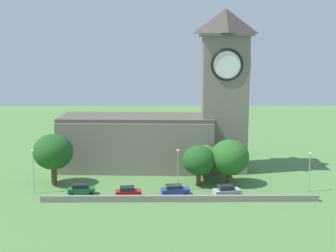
# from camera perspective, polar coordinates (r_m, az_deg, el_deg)

# --- Properties ---
(ground_plane) EXTENTS (200.00, 200.00, 0.00)m
(ground_plane) POSITION_cam_1_polar(r_m,az_deg,el_deg) (91.04, 1.08, -5.52)
(ground_plane) COLOR #517F42
(church) EXTENTS (36.82, 12.30, 30.72)m
(church) POSITION_cam_1_polar(r_m,az_deg,el_deg) (91.28, 0.40, 0.55)
(church) COLOR slate
(church) RESTS_ON ground
(quay_barrier) EXTENTS (43.16, 0.70, 0.98)m
(quay_barrier) POSITION_cam_1_polar(r_m,az_deg,el_deg) (73.96, 1.45, -8.75)
(quay_barrier) COLOR gray
(quay_barrier) RESTS_ON ground
(car_green) EXTENTS (4.57, 2.55, 1.80)m
(car_green) POSITION_cam_1_polar(r_m,az_deg,el_deg) (78.29, -10.45, -7.54)
(car_green) COLOR #1E6B38
(car_green) RESTS_ON ground
(car_red) EXTENTS (4.25, 2.43, 1.71)m
(car_red) POSITION_cam_1_polar(r_m,az_deg,el_deg) (76.24, -4.84, -7.92)
(car_red) COLOR red
(car_red) RESTS_ON ground
(car_blue) EXTENTS (4.83, 2.78, 1.75)m
(car_blue) POSITION_cam_1_polar(r_m,az_deg,el_deg) (76.78, 0.84, -7.73)
(car_blue) COLOR #233D9E
(car_blue) RESTS_ON ground
(car_silver) EXTENTS (4.57, 3.02, 1.91)m
(car_silver) POSITION_cam_1_polar(r_m,az_deg,el_deg) (76.61, 7.10, -7.79)
(car_silver) COLOR silver
(car_silver) RESTS_ON ground
(streetlamp_west_end) EXTENTS (0.44, 0.44, 7.38)m
(streetlamp_west_end) POSITION_cam_1_polar(r_m,az_deg,el_deg) (79.68, -15.99, -4.48)
(streetlamp_west_end) COLOR #9EA0A5
(streetlamp_west_end) RESTS_ON ground
(streetlamp_west_mid) EXTENTS (0.44, 0.44, 7.07)m
(streetlamp_west_mid) POSITION_cam_1_polar(r_m,az_deg,el_deg) (78.20, 1.22, -4.50)
(streetlamp_west_mid) COLOR #9EA0A5
(streetlamp_west_mid) RESTS_ON ground
(streetlamp_central) EXTENTS (0.44, 0.44, 6.69)m
(streetlamp_central) POSITION_cam_1_polar(r_m,az_deg,el_deg) (81.05, 16.76, -4.57)
(streetlamp_central) COLOR #9EA0A5
(streetlamp_central) RESTS_ON ground
(tree_riverside_west) EXTENTS (6.83, 6.83, 8.93)m
(tree_riverside_west) POSITION_cam_1_polar(r_m,az_deg,el_deg) (83.61, -13.72, -3.07)
(tree_riverside_west) COLOR brown
(tree_riverside_west) RESTS_ON ground
(tree_churchyard) EXTENTS (5.00, 5.00, 6.28)m
(tree_churchyard) POSITION_cam_1_polar(r_m,az_deg,el_deg) (85.06, 4.48, -3.85)
(tree_churchyard) COLOR brown
(tree_churchyard) RESTS_ON ground
(tree_riverside_east) EXTENTS (5.70, 5.70, 7.03)m
(tree_riverside_east) POSITION_cam_1_polar(r_m,az_deg,el_deg) (81.19, 3.74, -4.18)
(tree_riverside_east) COLOR brown
(tree_riverside_east) RESTS_ON ground
(tree_by_tower) EXTENTS (6.75, 6.75, 7.94)m
(tree_by_tower) POSITION_cam_1_polar(r_m,az_deg,el_deg) (82.19, 7.45, -3.76)
(tree_by_tower) COLOR brown
(tree_by_tower) RESTS_ON ground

